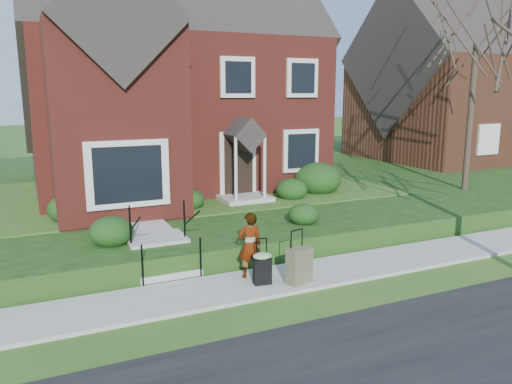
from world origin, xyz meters
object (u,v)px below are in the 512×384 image
suitcase_black (262,266)px  suitcase_olive (299,265)px  woman (250,245)px  front_steps (161,250)px

suitcase_black → suitcase_olive: suitcase_olive is taller
woman → suitcase_olive: 1.18m
suitcase_black → suitcase_olive: 0.80m
suitcase_black → front_steps: bearing=138.9°
woman → suitcase_olive: (0.82, -0.78, -0.35)m
front_steps → suitcase_black: bearing=-49.5°
front_steps → suitcase_olive: size_ratio=1.71×
front_steps → woman: bearing=-42.6°
woman → suitcase_black: bearing=104.9°
woman → front_steps: bearing=-35.9°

